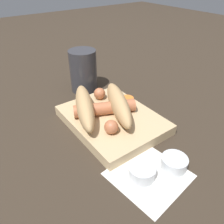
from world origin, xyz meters
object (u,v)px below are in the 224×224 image
(food_tray, at_px, (112,120))
(condiment_cup_far, at_px, (174,164))
(drink_glass, at_px, (83,71))
(bread_roll, at_px, (101,105))
(condiment_cup_near, at_px, (142,173))
(sausage, at_px, (105,108))

(food_tray, distance_m, condiment_cup_far, 0.18)
(drink_glass, bearing_deg, food_tray, 169.08)
(bread_roll, distance_m, condiment_cup_near, 0.19)
(condiment_cup_near, distance_m, condiment_cup_far, 0.07)
(bread_roll, height_order, sausage, bread_roll)
(food_tray, height_order, condiment_cup_near, same)
(sausage, bearing_deg, bread_roll, 60.86)
(bread_roll, xyz_separation_m, condiment_cup_near, (-0.18, 0.04, -0.04))
(food_tray, xyz_separation_m, condiment_cup_far, (-0.18, -0.01, -0.00))
(sausage, height_order, condiment_cup_far, sausage)
(food_tray, height_order, condiment_cup_far, same)
(food_tray, distance_m, drink_glass, 0.20)
(sausage, relative_size, condiment_cup_near, 3.30)
(bread_roll, xyz_separation_m, sausage, (-0.00, -0.01, -0.01))
(food_tray, distance_m, sausage, 0.03)
(drink_glass, bearing_deg, sausage, 165.26)
(condiment_cup_near, bearing_deg, sausage, -13.53)
(food_tray, relative_size, condiment_cup_near, 4.78)
(bread_roll, bearing_deg, food_tray, -141.42)
(condiment_cup_near, xyz_separation_m, condiment_cup_far, (-0.02, -0.06, 0.00))
(food_tray, xyz_separation_m, drink_glass, (0.19, -0.04, 0.05))
(condiment_cup_near, distance_m, drink_glass, 0.37)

